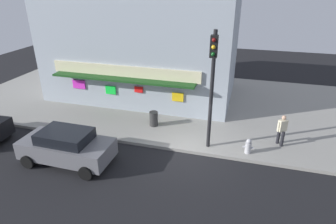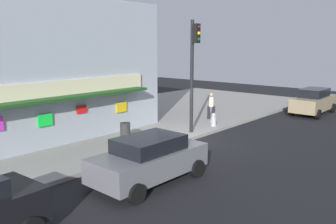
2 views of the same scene
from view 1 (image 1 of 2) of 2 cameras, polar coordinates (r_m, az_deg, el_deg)
ground_plane at (r=14.43m, az=4.14°, el=-8.23°), size 50.22×50.22×0.00m
sidewalk at (r=19.80m, az=7.87°, el=1.46°), size 33.48×12.35×0.16m
corner_building at (r=20.87m, az=-4.76°, el=12.80°), size 12.55×8.11×6.75m
traffic_light at (r=13.20m, az=8.78°, el=6.80°), size 0.32×0.58×5.77m
fire_hydrant at (r=14.49m, az=15.65°, el=-6.59°), size 0.53×0.29×0.76m
trash_can at (r=16.50m, az=-2.85°, el=-1.33°), size 0.49×0.49×0.85m
pedestrian at (r=15.45m, az=21.69°, el=-3.16°), size 0.52×0.47×1.64m
parked_car_grey at (r=14.16m, az=-19.47°, el=-6.43°), size 4.29×2.13×1.63m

